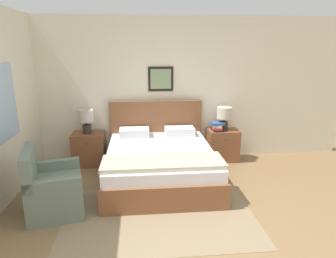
{
  "coord_description": "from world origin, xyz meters",
  "views": [
    {
      "loc": [
        -0.45,
        -2.56,
        2.07
      ],
      "look_at": [
        -0.05,
        1.59,
        0.92
      ],
      "focal_mm": 32.0,
      "sensor_mm": 36.0,
      "label": 1
    }
  ],
  "objects_px": {
    "bed": "(160,163)",
    "nightstand_near_window": "(89,149)",
    "nightstand_by_door": "(222,145)",
    "table_lamp_near_window": "(86,118)",
    "armchair": "(52,190)",
    "table_lamp_by_door": "(224,115)"
  },
  "relations": [
    {
      "from": "bed",
      "to": "nightstand_near_window",
      "type": "bearing_deg",
      "value": 147.56
    },
    {
      "from": "nightstand_by_door",
      "to": "table_lamp_near_window",
      "type": "relative_size",
      "value": 1.39
    },
    {
      "from": "bed",
      "to": "armchair",
      "type": "relative_size",
      "value": 2.27
    },
    {
      "from": "bed",
      "to": "nightstand_by_door",
      "type": "distance_m",
      "value": 1.45
    },
    {
      "from": "armchair",
      "to": "table_lamp_near_window",
      "type": "relative_size",
      "value": 2.08
    },
    {
      "from": "armchair",
      "to": "nightstand_near_window",
      "type": "distance_m",
      "value": 1.61
    },
    {
      "from": "bed",
      "to": "armchair",
      "type": "distance_m",
      "value": 1.66
    },
    {
      "from": "nightstand_near_window",
      "to": "armchair",
      "type": "bearing_deg",
      "value": -97.55
    },
    {
      "from": "bed",
      "to": "table_lamp_by_door",
      "type": "distance_m",
      "value": 1.57
    },
    {
      "from": "armchair",
      "to": "table_lamp_near_window",
      "type": "height_order",
      "value": "table_lamp_near_window"
    },
    {
      "from": "table_lamp_near_window",
      "to": "table_lamp_by_door",
      "type": "xyz_separation_m",
      "value": [
        2.47,
        0.0,
        0.0
      ]
    },
    {
      "from": "armchair",
      "to": "nightstand_by_door",
      "type": "height_order",
      "value": "armchair"
    },
    {
      "from": "nightstand_near_window",
      "to": "bed",
      "type": "bearing_deg",
      "value": -32.44
    },
    {
      "from": "armchair",
      "to": "table_lamp_by_door",
      "type": "xyz_separation_m",
      "value": [
        2.67,
        1.61,
        0.56
      ]
    },
    {
      "from": "table_lamp_near_window",
      "to": "table_lamp_by_door",
      "type": "distance_m",
      "value": 2.47
    },
    {
      "from": "nightstand_near_window",
      "to": "nightstand_by_door",
      "type": "xyz_separation_m",
      "value": [
        2.45,
        0.0,
        0.0
      ]
    },
    {
      "from": "bed",
      "to": "table_lamp_near_window",
      "type": "height_order",
      "value": "bed"
    },
    {
      "from": "nightstand_by_door",
      "to": "table_lamp_by_door",
      "type": "relative_size",
      "value": 1.39
    },
    {
      "from": "table_lamp_near_window",
      "to": "table_lamp_by_door",
      "type": "height_order",
      "value": "same"
    },
    {
      "from": "bed",
      "to": "table_lamp_by_door",
      "type": "bearing_deg",
      "value": 32.55
    },
    {
      "from": "nightstand_near_window",
      "to": "table_lamp_by_door",
      "type": "distance_m",
      "value": 2.52
    },
    {
      "from": "nightstand_by_door",
      "to": "table_lamp_near_window",
      "type": "bearing_deg",
      "value": 179.84
    }
  ]
}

